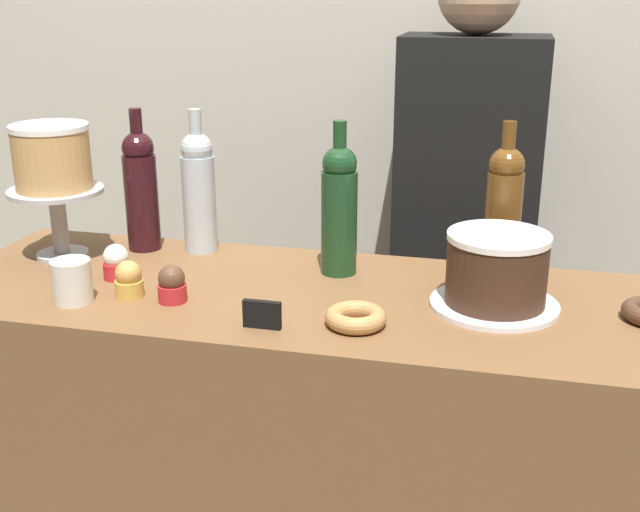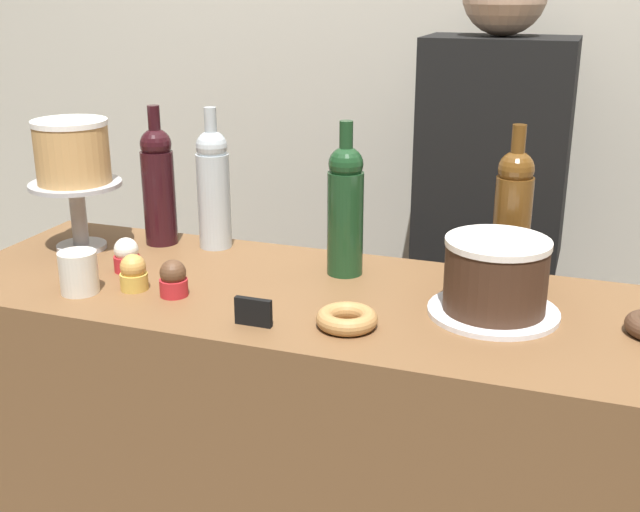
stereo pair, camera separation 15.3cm
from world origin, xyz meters
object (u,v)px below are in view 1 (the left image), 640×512
Objects in this scene: cake_stand_pedestal at (58,212)px; wine_bottle_dark_red at (141,188)px; wine_bottle_amber at (503,208)px; cupcake_chocolate at (172,284)px; donut_maple at (356,317)px; white_layer_cake at (52,157)px; barista_figure at (463,254)px; wine_bottle_clear at (199,189)px; cupcake_caramel at (129,280)px; wine_bottle_green at (339,207)px; chocolate_round_cake at (497,268)px; price_sign_chalkboard at (262,314)px; cupcake_vanilla at (116,262)px; coffee_cup_ceramic at (72,281)px.

cake_stand_pedestal is 0.64× the size of wine_bottle_dark_red.
wine_bottle_amber is 0.69m from cupcake_chocolate.
wine_bottle_dark_red is 4.38× the size of cupcake_chocolate.
cake_stand_pedestal is 1.85× the size of donut_maple.
white_layer_cake is 1.06m from barista_figure.
wine_bottle_clear is (0.13, 0.02, 0.00)m from wine_bottle_dark_red.
cake_stand_pedestal is 2.79× the size of cupcake_caramel.
wine_bottle_green is 0.31m from donut_maple.
chocolate_round_cake is (0.96, -0.07, -0.15)m from white_layer_cake.
chocolate_round_cake is 1.72× the size of donut_maple.
cupcake_chocolate is at bearing 159.00° from price_sign_chalkboard.
chocolate_round_cake is 0.70m from wine_bottle_clear.
white_layer_cake is 0.51× the size of wine_bottle_green.
wine_bottle_dark_red is 0.86m from barista_figure.
chocolate_round_cake is 0.71m from cupcake_caramel.
cake_stand_pedestal is at bearing 175.88° from chocolate_round_cake.
barista_figure is at bearing 48.98° from cupcake_caramel.
cupcake_chocolate is at bearing 175.21° from donut_maple.
white_layer_cake is 0.32m from wine_bottle_clear.
cake_stand_pedestal is 2.79× the size of cupcake_vanilla.
donut_maple is at bearing -4.19° from cupcake_caramel.
price_sign_chalkboard is at bearing -15.40° from cupcake_caramel.
wine_bottle_clear is at bearing -145.59° from barista_figure.
donut_maple is at bearing -38.13° from wine_bottle_clear.
barista_figure is (0.15, 0.73, -0.11)m from donut_maple.
wine_bottle_green is at bearing 4.53° from cake_stand_pedestal.
chocolate_round_cake is 0.45m from price_sign_chalkboard.
cupcake_caramel is 0.87× the size of coffee_cup_ceramic.
cupcake_caramel is at bearing 175.81° from donut_maple.
cupcake_vanilla is 0.14m from coffee_cup_ceramic.
coffee_cup_ceramic is at bearing -55.22° from white_layer_cake.
wine_bottle_green reaches higher than donut_maple.
price_sign_chalkboard is at bearing -163.22° from donut_maple.
barista_figure is (0.86, 0.52, -0.20)m from cake_stand_pedestal.
price_sign_chalkboard reaches higher than donut_maple.
wine_bottle_clear is (0.29, 0.12, 0.04)m from cake_stand_pedestal.
wine_bottle_amber reaches higher than white_layer_cake.
cake_stand_pedestal is 2.44× the size of coffee_cup_ceramic.
wine_bottle_clear is (-0.67, 0.00, 0.00)m from wine_bottle_amber.
cake_stand_pedestal is at bearing 152.88° from cupcake_vanilla.
wine_bottle_green is 4.38× the size of cupcake_chocolate.
wine_bottle_clear reaches higher than cupcake_caramel.
cupcake_vanilla is 1.00× the size of cupcake_chocolate.
wine_bottle_dark_red reaches higher than price_sign_chalkboard.
wine_bottle_clear is 4.38× the size of cupcake_chocolate.
cupcake_caramel is at bearing -95.80° from wine_bottle_clear.
wine_bottle_clear is 0.26m from cupcake_vanilla.
cupcake_vanilla is at bearing 129.23° from cupcake_caramel.
wine_bottle_dark_red is at bearing 123.98° from cupcake_chocolate.
wine_bottle_dark_red reaches higher than coffee_cup_ceramic.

